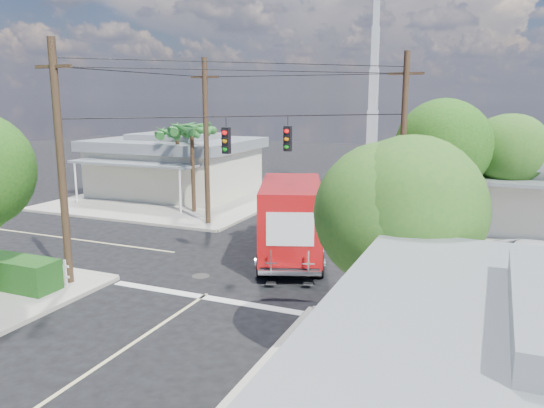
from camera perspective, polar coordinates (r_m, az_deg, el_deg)
The scene contains 15 objects.
ground at distance 22.81m, azimuth -1.98°, elevation -6.34°, with size 120.00×120.00×0.00m, color black.
sidewalk_ne at distance 31.36m, azimuth 25.49°, elevation -2.40°, with size 14.12×14.12×0.14m.
sidewalk_nw at distance 37.21m, azimuth -10.12°, elevation 0.56°, with size 14.12×14.12×0.14m.
road_markings at distance 21.55m, azimuth -3.64°, elevation -7.42°, with size 32.00×32.00×0.01m.
building_nw at distance 38.80m, azimuth -10.35°, elevation 4.20°, with size 10.80×10.20×4.30m.
radio_tower at distance 40.64m, azimuth 10.78°, elevation 9.35°, with size 0.80×0.80×17.00m.
tree_ne_front at distance 26.60m, azimuth 18.74°, elevation 6.09°, with size 4.21×4.14×6.66m.
tree_ne_back at distance 28.77m, azimuth 24.19°, elevation 4.89°, with size 3.77×3.66×5.82m.
tree_se at distance 12.96m, azimuth 12.65°, elevation -1.83°, with size 3.67×3.54×5.62m.
palm_nw_front at distance 31.96m, azimuth -8.63°, elevation 7.85°, with size 3.01×3.08×5.59m.
palm_nw_back at distance 34.32m, azimuth -10.16°, elevation 7.41°, with size 3.01×3.08×5.19m.
utility_poles at distance 23.97m, azimuth -3.88°, elevation 5.93°, with size 12.00×10.68×9.00m.
picket_fence at distance 22.95m, azimuth -26.39°, elevation -5.67°, with size 5.94×0.06×1.00m.
vending_boxes at distance 26.76m, azimuth 16.57°, elevation -2.61°, with size 1.90×0.50×1.10m.
delivery_truck at distance 23.18m, azimuth 2.08°, elevation -1.57°, with size 4.94×8.27×3.45m.
Camera 1 is at (9.21, -19.68, 6.94)m, focal length 35.00 mm.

